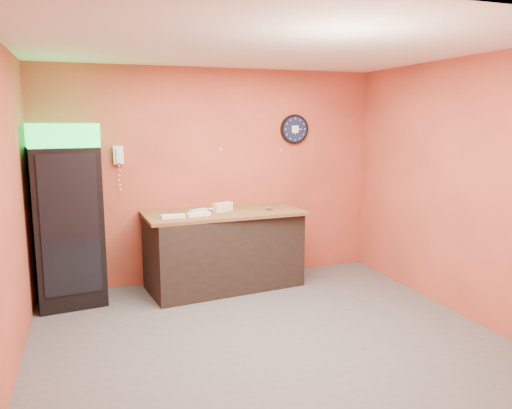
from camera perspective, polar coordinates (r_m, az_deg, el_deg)
name	(u,v)px	position (r m, az deg, el deg)	size (l,w,h in m)	color
floor	(264,336)	(5.16, 0.97, -14.74)	(4.50, 4.50, 0.00)	#47474C
back_wall	(214,176)	(6.66, -4.84, 3.29)	(4.50, 0.02, 2.80)	#CE523A
left_wall	(4,211)	(4.53, -26.83, -0.70)	(0.02, 4.00, 2.80)	#CE523A
right_wall	(457,187)	(5.91, 22.02, 1.82)	(0.02, 4.00, 2.80)	#CE523A
ceiling	(265,45)	(4.75, 1.07, 17.72)	(4.50, 4.00, 0.02)	white
beverage_cooler	(66,218)	(6.13, -20.93, -1.41)	(0.83, 0.83, 2.10)	black
prep_counter	(224,251)	(6.43, -3.68, -5.31)	(1.90, 0.85, 0.95)	black
wall_clock	(294,129)	(6.96, 4.41, 8.57)	(0.40, 0.06, 0.40)	black
wall_phone	(118,155)	(6.40, -15.47, 5.47)	(0.12, 0.10, 0.22)	white
butcher_paper	(224,213)	(6.32, -3.73, -0.96)	(1.98, 0.91, 0.04)	brown
sub_roll_stack	(223,207)	(6.30, -3.81, -0.30)	(0.28, 0.19, 0.11)	beige
wrapped_sandwich_left	(173,216)	(5.96, -9.44, -1.34)	(0.28, 0.11, 0.04)	white
wrapped_sandwich_mid	(199,214)	(6.04, -6.56, -1.12)	(0.28, 0.11, 0.04)	white
wrapped_sandwich_right	(198,211)	(6.29, -6.61, -0.71)	(0.25, 0.10, 0.04)	white
kitchen_tool	(220,206)	(6.49, -4.11, -0.23)	(0.06, 0.06, 0.06)	silver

